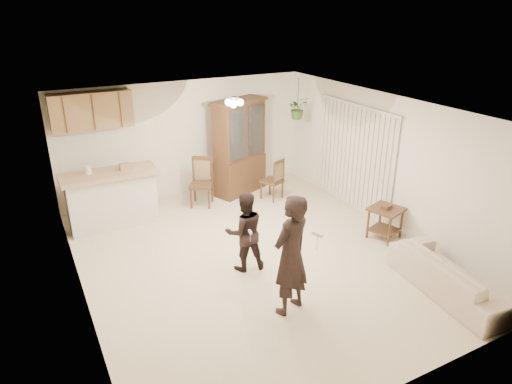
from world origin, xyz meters
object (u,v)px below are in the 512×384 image
child (245,231)px  sofa (453,271)px  chair_hutch_right (272,187)px  adult (291,253)px  chair_bar (125,206)px  chair_hutch_left (202,192)px  side_table (385,222)px  china_hutch (240,148)px

child → sofa: bearing=150.1°
chair_hutch_right → adult: bearing=39.3°
chair_bar → child: bearing=-66.3°
adult → chair_hutch_left: (0.25, 3.91, -0.61)m
sofa → adult: 2.50m
chair_bar → chair_hutch_left: (1.59, -0.07, 0.00)m
child → side_table: bearing=-175.0°
adult → china_hutch: (1.30, 4.21, 0.13)m
child → china_hutch: (1.36, 2.95, 0.36)m
china_hutch → side_table: 3.56m
child → china_hutch: 3.27m
sofa → side_table: bearing=-4.2°
child → chair_hutch_right: size_ratio=1.47×
sofa → chair_bar: bearing=43.8°
china_hutch → chair_hutch_left: bearing=174.0°
side_table → chair_hutch_left: size_ratio=0.66×
china_hutch → side_table: (1.34, -3.22, -0.73)m
china_hutch → chair_bar: china_hutch is taller
sofa → chair_hutch_left: chair_hutch_left is taller
adult → chair_hutch_right: bearing=-136.3°
chair_bar → chair_hutch_right: size_ratio=1.10×
child → china_hutch: china_hutch is taller
side_table → child: bearing=174.3°
child → chair_bar: (-1.28, 2.73, -0.39)m
sofa → side_table: size_ratio=2.77×
chair_bar → chair_hutch_right: chair_bar is taller
sofa → adult: size_ratio=1.04×
chair_hutch_left → chair_bar: bearing=-150.3°
chair_hutch_left → chair_hutch_right: (1.48, -0.39, -0.03)m
china_hutch → chair_hutch_right: (0.43, -0.69, -0.77)m
side_table → chair_hutch_right: (-0.91, 2.53, -0.05)m
child → chair_hutch_right: (1.79, 2.26, -0.42)m
sofa → child: 3.14m
adult → china_hutch: size_ratio=0.86×
adult → chair_hutch_right: 3.98m
side_table → chair_bar: chair_bar is taller
china_hutch → chair_hutch_right: bearing=-79.6°
adult → chair_hutch_right: (1.73, 3.53, -0.64)m
chair_bar → china_hutch: bearing=3.4°
adult → chair_bar: 4.25m
china_hutch → chair_hutch_right: 1.12m
sofa → chair_bar: 6.00m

